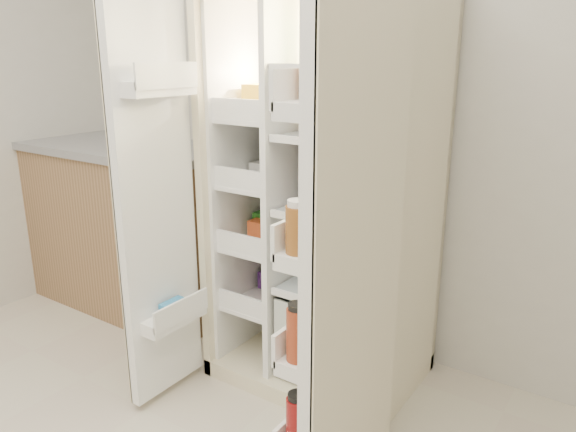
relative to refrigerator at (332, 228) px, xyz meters
The scene contains 5 objects.
wall_back 0.70m from the refrigerator, 99.43° to the left, with size 4.00×0.02×2.70m, color silver.
refrigerator is the anchor object (origin of this frame).
freezer_door 0.81m from the refrigerator, 130.41° to the right, with size 0.15×0.40×1.72m.
fridge_door 0.85m from the refrigerator, 56.24° to the right, with size 0.17×0.58×1.72m.
kitchen_counter 1.43m from the refrigerator, behind, with size 1.40×0.74×1.02m.
Camera 1 is at (1.27, -0.48, 1.52)m, focal length 34.00 mm.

